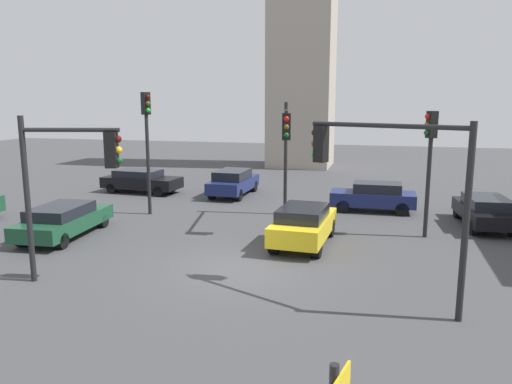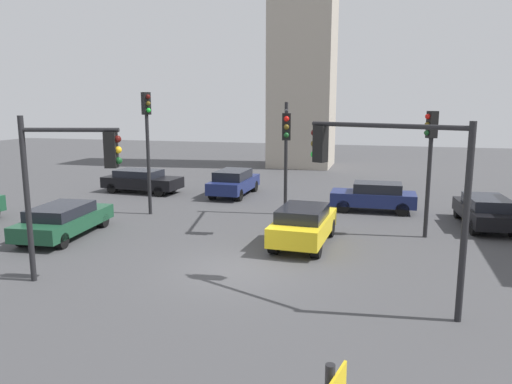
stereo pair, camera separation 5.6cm
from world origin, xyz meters
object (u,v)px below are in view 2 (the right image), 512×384
car_2 (142,180)px  car_4 (234,182)px  traffic_light_4 (384,170)px  traffic_light_1 (286,139)px  car_1 (303,224)px  car_3 (64,219)px  car_8 (485,211)px  car_0 (374,196)px  traffic_light_2 (430,150)px  traffic_light_3 (147,131)px  traffic_light_0 (70,169)px

car_2 → car_4: car_4 is taller
traffic_light_4 → traffic_light_1: bearing=-37.3°
car_1 → car_2: (-10.81, 8.06, -0.08)m
car_3 → car_4: 10.53m
car_8 → car_1: bearing=118.5°
traffic_light_1 → car_0: bearing=123.6°
traffic_light_1 → car_2: (-9.56, 5.25, -2.95)m
car_4 → traffic_light_1: bearing=-143.3°
traffic_light_1 → car_4: (-4.12, 5.73, -2.89)m
car_3 → traffic_light_1: bearing=-67.6°
traffic_light_1 → traffic_light_2: traffic_light_1 is taller
car_0 → car_4: (-7.70, 2.12, 0.03)m
traffic_light_1 → car_0: 5.86m
car_0 → car_8: car_0 is taller
traffic_light_3 → traffic_light_4: 13.00m
traffic_light_0 → car_0: bearing=42.4°
car_4 → car_8: (12.27, -4.02, -0.06)m
traffic_light_2 → car_8: traffic_light_2 is taller
car_4 → traffic_light_2: bearing=-121.9°
car_0 → car_2: size_ratio=0.87×
traffic_light_4 → car_1: traffic_light_4 is taller
traffic_light_0 → traffic_light_1: size_ratio=0.93×
car_3 → car_8: size_ratio=1.06×
traffic_light_3 → car_1: traffic_light_3 is taller
traffic_light_3 → car_2: size_ratio=1.22×
traffic_light_1 → car_4: traffic_light_1 is taller
traffic_light_0 → car_3: 5.93m
car_1 → car_0: bearing=-17.2°
traffic_light_1 → car_4: size_ratio=1.19×
traffic_light_0 → car_2: size_ratio=1.05×
traffic_light_2 → traffic_light_4: 6.93m
traffic_light_2 → car_4: 11.89m
traffic_light_1 → traffic_light_3: 6.51m
car_8 → traffic_light_0: bearing=123.3°
traffic_light_3 → traffic_light_4: (10.52, -7.63, -0.40)m
car_3 → car_4: car_4 is taller
traffic_light_0 → car_2: (-5.06, 13.43, -2.60)m
traffic_light_1 → car_8: 8.83m
traffic_light_0 → car_2: 14.59m
traffic_light_2 → car_1: (-4.37, -2.24, -2.60)m
car_1 → car_4: size_ratio=0.96×
traffic_light_4 → car_0: (-0.45, 10.91, -2.74)m
car_0 → car_3: size_ratio=0.84×
traffic_light_1 → car_8: traffic_light_1 is taller
traffic_light_1 → car_1: 4.21m
traffic_light_1 → traffic_light_2: bearing=72.6°
traffic_light_2 → car_2: 16.48m
car_2 → car_3: size_ratio=0.98×
traffic_light_4 → car_0: bearing=-63.8°
traffic_light_3 → traffic_light_4: size_ratio=1.18×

